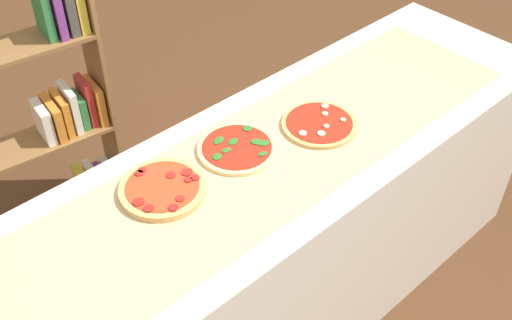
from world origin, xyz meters
The scene contains 6 objects.
counter centered at (0.00, 0.00, 0.46)m, with size 2.68×0.71×0.92m, color beige.
parchment_paper centered at (0.00, 0.00, 0.92)m, with size 2.19×0.53×0.00m, color tan.
pizza_pepperoni_0 centered at (-0.31, 0.10, 0.93)m, with size 0.28×0.28×0.03m.
pizza_spinach_1 centered at (0.00, 0.10, 0.93)m, with size 0.28×0.28×0.02m.
pizza_mushroom_2 centered at (0.31, 0.00, 0.93)m, with size 0.27×0.27×0.02m.
bookshelf centered at (-0.25, 1.13, 0.69)m, with size 0.79×0.32×1.48m.
Camera 1 is at (-1.04, -1.14, 2.29)m, focal length 43.28 mm.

